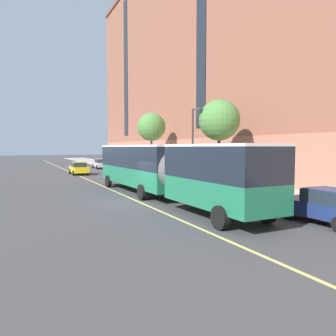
# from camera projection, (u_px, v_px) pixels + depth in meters

# --- Properties ---
(ground_plane) EXTENTS (260.00, 260.00, 0.00)m
(ground_plane) POSITION_uv_depth(u_px,v_px,m) (136.00, 202.00, 20.14)
(ground_plane) COLOR #424244
(sidewalk) EXTENTS (5.92, 160.00, 0.15)m
(sidewalk) POSITION_uv_depth(u_px,v_px,m) (237.00, 187.00, 27.05)
(sidewalk) COLOR #ADA89E
(sidewalk) RESTS_ON ground
(city_bus) EXTENTS (3.24, 19.36, 3.52)m
(city_bus) POSITION_uv_depth(u_px,v_px,m) (162.00, 168.00, 21.07)
(city_bus) COLOR #1E704C
(city_bus) RESTS_ON ground
(parked_car_silver_0) EXTENTS (1.98, 4.51, 1.56)m
(parked_car_silver_0) POSITION_uv_depth(u_px,v_px,m) (186.00, 180.00, 26.14)
(parked_car_silver_0) COLOR #B7B7BC
(parked_car_silver_0) RESTS_ON ground
(parked_car_black_1) EXTENTS (2.12, 4.26, 1.56)m
(parked_car_black_1) POSITION_uv_depth(u_px,v_px,m) (149.00, 173.00, 33.31)
(parked_car_black_1) COLOR black
(parked_car_black_1) RESTS_ON ground
(parked_car_navy_2) EXTENTS (2.10, 4.32, 1.56)m
(parked_car_navy_2) POSITION_uv_depth(u_px,v_px,m) (327.00, 206.00, 14.41)
(parked_car_navy_2) COLOR navy
(parked_car_navy_2) RESTS_ON ground
(parked_car_silver_5) EXTENTS (1.92, 4.74, 1.56)m
(parked_car_silver_5) POSITION_uv_depth(u_px,v_px,m) (101.00, 164.00, 51.77)
(parked_car_silver_5) COLOR #B7B7BC
(parked_car_silver_5) RESTS_ON ground
(parked_car_champagne_6) EXTENTS (2.05, 4.36, 1.56)m
(parked_car_champagne_6) POSITION_uv_depth(u_px,v_px,m) (236.00, 189.00, 20.29)
(parked_car_champagne_6) COLOR #BCAD89
(parked_car_champagne_6) RESTS_ON ground
(parked_car_champagne_7) EXTENTS (2.06, 4.56, 1.56)m
(parked_car_champagne_7) POSITION_uv_depth(u_px,v_px,m) (128.00, 169.00, 39.45)
(parked_car_champagne_7) COLOR #BCAD89
(parked_car_champagne_7) RESTS_ON ground
(taxi_cab) EXTENTS (1.93, 4.72, 1.56)m
(taxi_cab) POSITION_uv_depth(u_px,v_px,m) (79.00, 168.00, 40.42)
(taxi_cab) COLOR yellow
(taxi_cab) RESTS_ON ground
(street_tree_mid_block) EXTENTS (3.54, 3.54, 7.32)m
(street_tree_mid_block) POSITION_uv_depth(u_px,v_px,m) (219.00, 120.00, 28.08)
(street_tree_mid_block) COLOR brown
(street_tree_mid_block) RESTS_ON sidewalk
(street_tree_far_uptown) EXTENTS (3.62, 3.62, 7.64)m
(street_tree_far_uptown) POSITION_uv_depth(u_px,v_px,m) (151.00, 127.00, 41.91)
(street_tree_far_uptown) COLOR brown
(street_tree_far_uptown) RESTS_ON sidewalk
(street_lamp) EXTENTS (0.36, 1.48, 6.59)m
(street_lamp) POSITION_uv_depth(u_px,v_px,m) (194.00, 138.00, 28.55)
(street_lamp) COLOR #2D2D30
(street_lamp) RESTS_ON sidewalk
(fire_hydrant) EXTENTS (0.42, 0.24, 0.72)m
(fire_hydrant) POSITION_uv_depth(u_px,v_px,m) (333.00, 206.00, 16.11)
(fire_hydrant) COLOR red
(fire_hydrant) RESTS_ON sidewalk
(lane_centerline) EXTENTS (0.16, 140.00, 0.01)m
(lane_centerline) POSITION_uv_depth(u_px,v_px,m) (124.00, 195.00, 22.91)
(lane_centerline) COLOR #E0D66B
(lane_centerline) RESTS_ON ground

